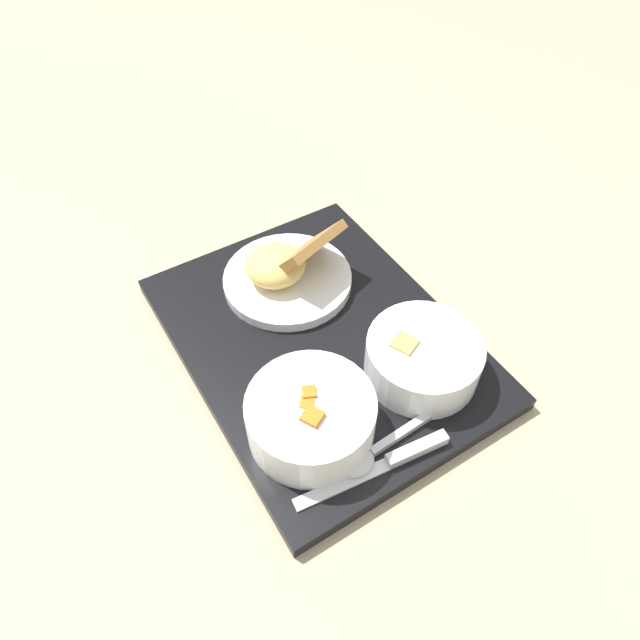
{
  "coord_description": "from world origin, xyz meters",
  "views": [
    {
      "loc": [
        -0.41,
        0.2,
        0.58
      ],
      "look_at": [
        0.0,
        0.0,
        0.05
      ],
      "focal_mm": 32.0,
      "sensor_mm": 36.0,
      "label": 1
    }
  ],
  "objects": [
    {
      "name": "ground_plane",
      "position": [
        0.0,
        0.0,
        0.0
      ],
      "size": [
        4.0,
        4.0,
        0.0
      ],
      "primitive_type": "plane",
      "color": "tan"
    },
    {
      "name": "serving_tray",
      "position": [
        0.0,
        0.0,
        0.01
      ],
      "size": [
        0.46,
        0.37,
        0.02
      ],
      "color": "black",
      "rests_on": "ground_plane"
    },
    {
      "name": "bowl_salad",
      "position": [
        -0.12,
        0.07,
        0.05
      ],
      "size": [
        0.14,
        0.14,
        0.06
      ],
      "color": "white",
      "rests_on": "serving_tray"
    },
    {
      "name": "bowl_soup",
      "position": [
        -0.1,
        -0.08,
        0.05
      ],
      "size": [
        0.14,
        0.14,
        0.06
      ],
      "color": "white",
      "rests_on": "serving_tray"
    },
    {
      "name": "plate_main",
      "position": [
        0.11,
        0.0,
        0.04
      ],
      "size": [
        0.18,
        0.18,
        0.08
      ],
      "color": "white",
      "rests_on": "serving_tray"
    },
    {
      "name": "knife",
      "position": [
        -0.19,
        0.0,
        0.03
      ],
      "size": [
        0.02,
        0.18,
        0.01
      ],
      "rotation": [
        0.0,
        0.0,
        1.56
      ],
      "color": "silver",
      "rests_on": "serving_tray"
    },
    {
      "name": "spoon",
      "position": [
        -0.17,
        0.02,
        0.03
      ],
      "size": [
        0.04,
        0.14,
        0.01
      ],
      "rotation": [
        0.0,
        0.0,
        1.73
      ],
      "color": "silver",
      "rests_on": "serving_tray"
    }
  ]
}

